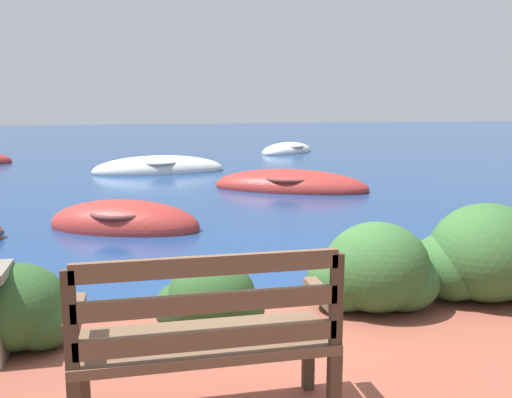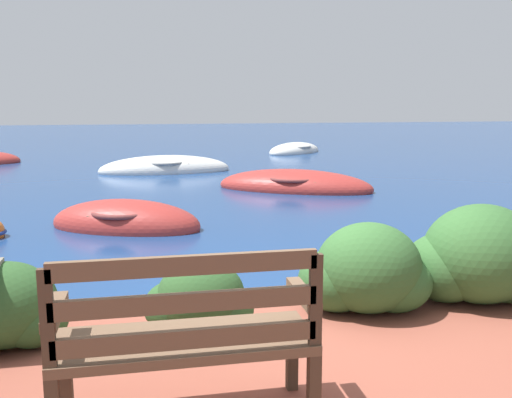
{
  "view_description": "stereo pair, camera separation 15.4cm",
  "coord_description": "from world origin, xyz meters",
  "px_view_note": "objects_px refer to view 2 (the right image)",
  "views": [
    {
      "loc": [
        -1.16,
        -4.2,
        1.83
      ],
      "look_at": [
        0.43,
        3.06,
        0.54
      ],
      "focal_mm": 40.0,
      "sensor_mm": 36.0,
      "label": 1
    },
    {
      "loc": [
        -1.01,
        -4.23,
        1.83
      ],
      "look_at": [
        0.43,
        3.06,
        0.54
      ],
      "focal_mm": 40.0,
      "sensor_mm": 36.0,
      "label": 2
    }
  ],
  "objects_px": {
    "rowboat_nearest": "(126,224)",
    "rowboat_distant": "(294,151)",
    "rowboat_far": "(165,169)",
    "rowboat_mid": "(295,187)",
    "park_bench": "(186,335)"
  },
  "relations": [
    {
      "from": "rowboat_nearest",
      "to": "rowboat_distant",
      "type": "height_order",
      "value": "rowboat_nearest"
    },
    {
      "from": "rowboat_far",
      "to": "rowboat_distant",
      "type": "xyz_separation_m",
      "value": [
        4.65,
        4.55,
        -0.01
      ]
    },
    {
      "from": "rowboat_nearest",
      "to": "rowboat_mid",
      "type": "relative_size",
      "value": 0.71
    },
    {
      "from": "rowboat_far",
      "to": "rowboat_distant",
      "type": "distance_m",
      "value": 6.51
    },
    {
      "from": "rowboat_nearest",
      "to": "rowboat_mid",
      "type": "xyz_separation_m",
      "value": [
        3.32,
        2.99,
        -0.0
      ]
    },
    {
      "from": "rowboat_mid",
      "to": "rowboat_far",
      "type": "height_order",
      "value": "rowboat_far"
    },
    {
      "from": "park_bench",
      "to": "rowboat_mid",
      "type": "height_order",
      "value": "park_bench"
    },
    {
      "from": "rowboat_far",
      "to": "rowboat_distant",
      "type": "height_order",
      "value": "rowboat_far"
    },
    {
      "from": "rowboat_nearest",
      "to": "rowboat_distant",
      "type": "relative_size",
      "value": 0.93
    },
    {
      "from": "park_bench",
      "to": "rowboat_mid",
      "type": "relative_size",
      "value": 0.37
    },
    {
      "from": "rowboat_far",
      "to": "rowboat_distant",
      "type": "relative_size",
      "value": 1.3
    },
    {
      "from": "rowboat_mid",
      "to": "park_bench",
      "type": "bearing_deg",
      "value": -80.02
    },
    {
      "from": "park_bench",
      "to": "rowboat_far",
      "type": "relative_size",
      "value": 0.38
    },
    {
      "from": "rowboat_far",
      "to": "rowboat_nearest",
      "type": "bearing_deg",
      "value": -100.81
    },
    {
      "from": "park_bench",
      "to": "rowboat_distant",
      "type": "height_order",
      "value": "park_bench"
    }
  ]
}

